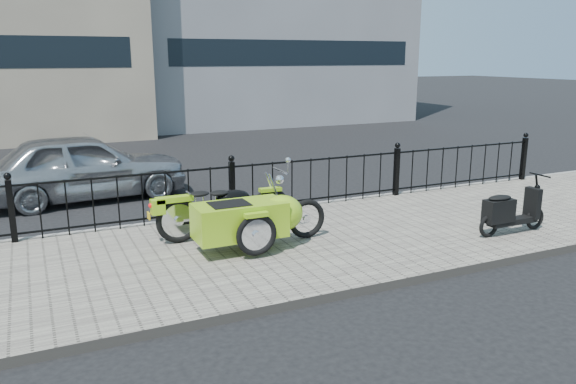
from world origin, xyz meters
name	(u,v)px	position (x,y,z in m)	size (l,w,h in m)	color
ground	(261,243)	(0.00, 0.00, 0.00)	(120.00, 120.00, 0.00)	black
sidewalk	(273,249)	(0.00, -0.50, 0.06)	(30.00, 3.80, 0.12)	#686057
curb	(230,216)	(0.00, 1.44, 0.06)	(30.00, 0.10, 0.12)	gray
iron_fence	(232,189)	(0.00, 1.30, 0.59)	(14.11, 0.11, 1.08)	black
motorcycle_sidecar	(248,216)	(-0.36, -0.41, 0.59)	(2.28, 1.48, 0.98)	black
scooter	(509,212)	(3.59, -1.57, 0.48)	(1.36, 0.40, 0.92)	black
spare_tire	(307,219)	(0.61, -0.41, 0.43)	(0.61, 0.61, 0.09)	black
sedan_car	(84,166)	(-2.20, 4.08, 0.69)	(1.63, 4.05, 1.38)	#A2A3A8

